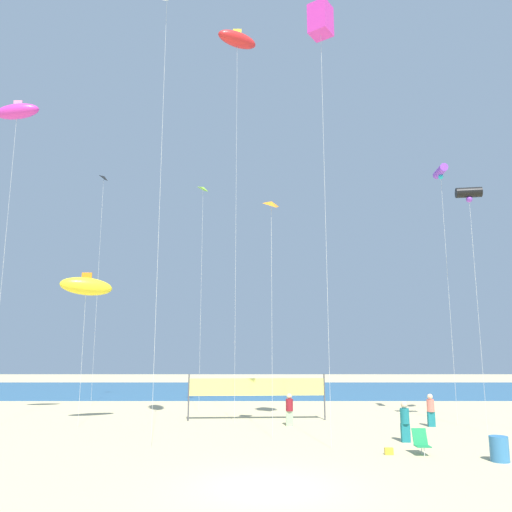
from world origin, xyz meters
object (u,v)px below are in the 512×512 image
at_px(kite_red_inflatable, 236,40).
at_px(kite_orange_diamond, 271,205).
at_px(kite_violet_tube, 439,173).
at_px(kite_black_tube, 467,194).
at_px(beachgoer_teal_shirt, 404,420).
at_px(trash_barrel, 498,449).
at_px(folding_beach_chair, 420,441).
at_px(beachgoer_coral_shirt, 429,409).
at_px(kite_yellow_inflatable, 85,286).
at_px(kite_magenta_box, 319,21).
at_px(volleyball_net, 256,389).
at_px(kite_lime_diamond, 202,192).
at_px(kite_black_diamond, 103,182).
at_px(beach_handbag, 388,451).
at_px(kite_magenta_inflatable, 16,111).
at_px(beachgoer_maroon_shirt, 288,408).

xyz_separation_m(kite_red_inflatable, kite_orange_diamond, (1.85, -4.71, -11.57)).
bearing_deg(kite_violet_tube, kite_black_tube, -78.56).
height_order(beachgoer_teal_shirt, trash_barrel, beachgoer_teal_shirt).
relative_size(folding_beach_chair, kite_violet_tube, 0.07).
relative_size(beachgoer_coral_shirt, kite_black_tube, 0.13).
distance_m(kite_violet_tube, kite_yellow_inflatable, 19.83).
distance_m(trash_barrel, kite_magenta_box, 18.72).
bearing_deg(volleyball_net, kite_yellow_inflatable, -165.89).
bearing_deg(kite_black_tube, kite_red_inflatable, 164.71).
bearing_deg(kite_red_inflatable, kite_orange_diamond, -68.58).
relative_size(kite_violet_tube, kite_lime_diamond, 0.96).
height_order(kite_violet_tube, kite_yellow_inflatable, kite_violet_tube).
xyz_separation_m(kite_magenta_box, kite_orange_diamond, (-2.16, 2.19, -7.92)).
bearing_deg(kite_black_diamond, kite_violet_tube, -21.39).
distance_m(beach_handbag, kite_magenta_box, 18.22).
relative_size(kite_red_inflatable, kite_yellow_inflatable, 2.97).
distance_m(kite_magenta_inflatable, kite_yellow_inflatable, 9.93).
distance_m(kite_red_inflatable, kite_magenta_box, 8.78).
bearing_deg(folding_beach_chair, kite_magenta_box, 132.80).
height_order(kite_black_diamond, kite_violet_tube, kite_black_diamond).
xyz_separation_m(folding_beach_chair, kite_yellow_inflatable, (-14.66, 6.48, 6.42)).
height_order(beachgoer_coral_shirt, kite_black_tube, kite_black_tube).
bearing_deg(beach_handbag, kite_orange_diamond, 140.38).
height_order(kite_magenta_inflatable, kite_lime_diamond, kite_magenta_inflatable).
distance_m(folding_beach_chair, kite_lime_diamond, 20.10).
bearing_deg(beachgoer_teal_shirt, folding_beach_chair, 144.03).
relative_size(folding_beach_chair, kite_orange_diamond, 0.08).
xyz_separation_m(beachgoer_coral_shirt, folding_beach_chair, (-2.60, -6.54, -0.37)).
bearing_deg(beachgoer_maroon_shirt, beachgoer_teal_shirt, 149.55).
bearing_deg(beachgoer_teal_shirt, beachgoer_maroon_shirt, 13.04).
relative_size(trash_barrel, kite_orange_diamond, 0.08).
relative_size(kite_red_inflatable, kite_lime_diamond, 1.60).
bearing_deg(volleyball_net, kite_magenta_inflatable, -165.89).
bearing_deg(trash_barrel, kite_orange_diamond, 149.16).
height_order(kite_violet_tube, kite_black_tube, kite_violet_tube).
bearing_deg(trash_barrel, beachgoer_teal_shirt, 120.97).
distance_m(beachgoer_coral_shirt, beach_handbag, 7.59).
relative_size(kite_red_inflatable, kite_magenta_inflatable, 1.36).
relative_size(kite_lime_diamond, kite_yellow_inflatable, 1.86).
distance_m(beachgoer_teal_shirt, volleyball_net, 8.74).
bearing_deg(kite_yellow_inflatable, kite_lime_diamond, 45.82).
bearing_deg(kite_lime_diamond, folding_beach_chair, -51.95).
bearing_deg(kite_lime_diamond, kite_magenta_inflatable, -144.94).
relative_size(trash_barrel, beach_handbag, 2.74).
height_order(folding_beach_chair, kite_yellow_inflatable, kite_yellow_inflatable).
bearing_deg(kite_black_tube, kite_magenta_box, -154.15).
relative_size(beachgoer_coral_shirt, kite_violet_tube, 0.11).
distance_m(beachgoer_coral_shirt, folding_beach_chair, 7.05).
bearing_deg(beachgoer_teal_shirt, kite_black_diamond, 20.12).
height_order(kite_magenta_box, kite_violet_tube, kite_magenta_box).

